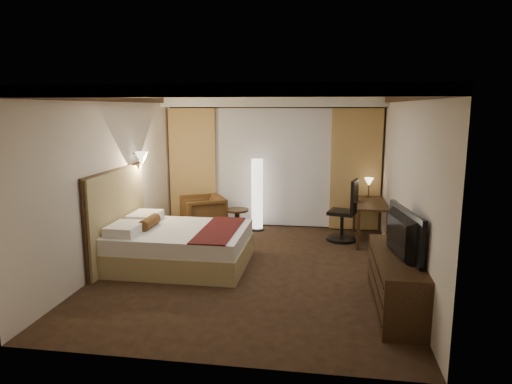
# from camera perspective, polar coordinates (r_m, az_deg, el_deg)

# --- Properties ---
(floor) EXTENTS (4.50, 5.50, 0.01)m
(floor) POSITION_cam_1_polar(r_m,az_deg,el_deg) (7.26, -0.49, -9.53)
(floor) COLOR black
(floor) RESTS_ON ground
(ceiling) EXTENTS (4.50, 5.50, 0.01)m
(ceiling) POSITION_cam_1_polar(r_m,az_deg,el_deg) (6.83, -0.52, 12.28)
(ceiling) COLOR white
(ceiling) RESTS_ON back_wall
(back_wall) EXTENTS (4.50, 0.02, 2.70)m
(back_wall) POSITION_cam_1_polar(r_m,az_deg,el_deg) (9.62, 2.14, 3.70)
(back_wall) COLOR beige
(back_wall) RESTS_ON floor
(left_wall) EXTENTS (0.02, 5.50, 2.70)m
(left_wall) POSITION_cam_1_polar(r_m,az_deg,el_deg) (7.61, -17.48, 1.41)
(left_wall) COLOR beige
(left_wall) RESTS_ON floor
(right_wall) EXTENTS (0.02, 5.50, 2.70)m
(right_wall) POSITION_cam_1_polar(r_m,az_deg,el_deg) (6.93, 18.20, 0.51)
(right_wall) COLOR beige
(right_wall) RESTS_ON floor
(crown_molding) EXTENTS (4.50, 5.50, 0.12)m
(crown_molding) POSITION_cam_1_polar(r_m,az_deg,el_deg) (6.83, -0.52, 11.77)
(crown_molding) COLOR black
(crown_molding) RESTS_ON ceiling
(soffit) EXTENTS (4.50, 0.50, 0.20)m
(soffit) POSITION_cam_1_polar(r_m,az_deg,el_deg) (9.30, 2.01, 11.19)
(soffit) COLOR white
(soffit) RESTS_ON ceiling
(curtain_sheer) EXTENTS (2.48, 0.04, 2.45)m
(curtain_sheer) POSITION_cam_1_polar(r_m,az_deg,el_deg) (9.55, 2.08, 3.05)
(curtain_sheer) COLOR silver
(curtain_sheer) RESTS_ON back_wall
(curtain_left_drape) EXTENTS (1.00, 0.14, 2.45)m
(curtain_left_drape) POSITION_cam_1_polar(r_m,az_deg,el_deg) (9.83, -7.87, 3.17)
(curtain_left_drape) COLOR tan
(curtain_left_drape) RESTS_ON back_wall
(curtain_right_drape) EXTENTS (1.00, 0.14, 2.45)m
(curtain_right_drape) POSITION_cam_1_polar(r_m,az_deg,el_deg) (9.45, 12.34, 2.73)
(curtain_right_drape) COLOR tan
(curtain_right_drape) RESTS_ON back_wall
(wall_sconce) EXTENTS (0.24, 0.24, 0.24)m
(wall_sconce) POSITION_cam_1_polar(r_m,az_deg,el_deg) (8.24, -14.10, 4.14)
(wall_sconce) COLOR white
(wall_sconce) RESTS_ON left_wall
(bed) EXTENTS (2.09, 1.63, 0.61)m
(bed) POSITION_cam_1_polar(r_m,az_deg,el_deg) (7.43, -9.32, -6.73)
(bed) COLOR white
(bed) RESTS_ON floor
(headboard) EXTENTS (0.12, 1.93, 1.50)m
(headboard) POSITION_cam_1_polar(r_m,az_deg,el_deg) (7.70, -16.89, -3.01)
(headboard) COLOR tan
(headboard) RESTS_ON floor
(armchair) EXTENTS (1.04, 1.06, 0.82)m
(armchair) POSITION_cam_1_polar(r_m,az_deg,el_deg) (9.24, -6.66, -2.56)
(armchair) COLOR #533318
(armchair) RESTS_ON floor
(side_table) EXTENTS (0.46, 0.46, 0.51)m
(side_table) POSITION_cam_1_polar(r_m,az_deg,el_deg) (9.10, -2.36, -3.72)
(side_table) COLOR black
(side_table) RESTS_ON floor
(floor_lamp) EXTENTS (0.31, 0.31, 1.48)m
(floor_lamp) POSITION_cam_1_polar(r_m,az_deg,el_deg) (9.31, 0.14, -0.31)
(floor_lamp) COLOR white
(floor_lamp) RESTS_ON floor
(desk) EXTENTS (0.55, 1.32, 0.75)m
(desk) POSITION_cam_1_polar(r_m,az_deg,el_deg) (8.86, 14.03, -3.61)
(desk) COLOR black
(desk) RESTS_ON floor
(desk_lamp) EXTENTS (0.18, 0.18, 0.34)m
(desk_lamp) POSITION_cam_1_polar(r_m,az_deg,el_deg) (9.25, 13.90, 0.43)
(desk_lamp) COLOR #FFD899
(desk_lamp) RESTS_ON desk
(office_chair) EXTENTS (0.70, 0.70, 1.18)m
(office_chair) POSITION_cam_1_polar(r_m,az_deg,el_deg) (8.73, 10.74, -2.22)
(office_chair) COLOR black
(office_chair) RESTS_ON floor
(dresser) EXTENTS (0.50, 1.81, 0.70)m
(dresser) POSITION_cam_1_polar(r_m,az_deg,el_deg) (6.05, 17.03, -10.67)
(dresser) COLOR black
(dresser) RESTS_ON floor
(television) EXTENTS (0.86, 1.28, 0.15)m
(television) POSITION_cam_1_polar(r_m,az_deg,el_deg) (5.84, 17.10, -4.32)
(television) COLOR black
(television) RESTS_ON dresser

